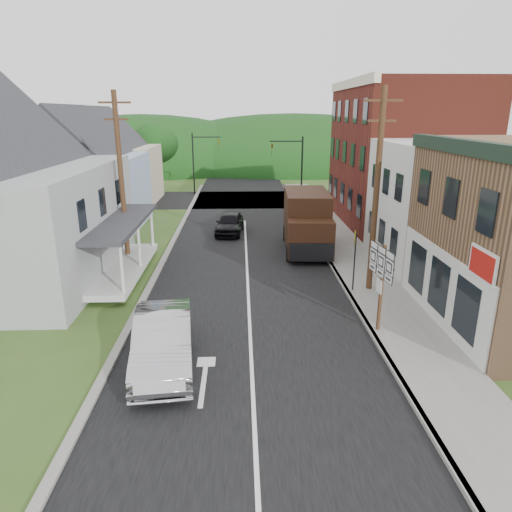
{
  "coord_description": "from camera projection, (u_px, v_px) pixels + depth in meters",
  "views": [
    {
      "loc": [
        -0.31,
        -16.02,
        7.94
      ],
      "look_at": [
        0.32,
        2.13,
        2.2
      ],
      "focal_mm": 32.0,
      "sensor_mm": 36.0,
      "label": 1
    }
  ],
  "objects": [
    {
      "name": "ground",
      "position": [
        250.0,
        327.0,
        17.67
      ],
      "size": [
        120.0,
        120.0,
        0.0
      ],
      "primitive_type": "plane",
      "color": "#2D4719",
      "rests_on": "ground"
    },
    {
      "name": "road",
      "position": [
        246.0,
        251.0,
        27.2
      ],
      "size": [
        9.0,
        90.0,
        0.02
      ],
      "primitive_type": "cube",
      "color": "black",
      "rests_on": "ground"
    },
    {
      "name": "cross_road",
      "position": [
        244.0,
        199.0,
        43.4
      ],
      "size": [
        60.0,
        9.0,
        0.02
      ],
      "primitive_type": "cube",
      "color": "black",
      "rests_on": "ground"
    },
    {
      "name": "sidewalk_right",
      "position": [
        352.0,
        260.0,
        25.47
      ],
      "size": [
        2.8,
        55.0,
        0.15
      ],
      "primitive_type": "cube",
      "color": "slate",
      "rests_on": "ground"
    },
    {
      "name": "curb_right",
      "position": [
        328.0,
        260.0,
        25.42
      ],
      "size": [
        0.2,
        55.0,
        0.15
      ],
      "primitive_type": "cube",
      "color": "slate",
      "rests_on": "ground"
    },
    {
      "name": "curb_left",
      "position": [
        162.0,
        262.0,
        25.13
      ],
      "size": [
        0.3,
        55.0,
        0.12
      ],
      "primitive_type": "cube",
      "color": "slate",
      "rests_on": "ground"
    },
    {
      "name": "storefront_white",
      "position": [
        459.0,
        205.0,
        24.21
      ],
      "size": [
        8.0,
        7.0,
        6.5
      ],
      "primitive_type": "cube",
      "color": "silver",
      "rests_on": "ground"
    },
    {
      "name": "storefront_red",
      "position": [
        402.0,
        155.0,
        32.73
      ],
      "size": [
        8.0,
        12.0,
        10.0
      ],
      "primitive_type": "cube",
      "color": "maroon",
      "rests_on": "ground"
    },
    {
      "name": "house_blue",
      "position": [
        90.0,
        175.0,
        32.4
      ],
      "size": [
        7.14,
        8.16,
        7.28
      ],
      "color": "#97AACE",
      "rests_on": "ground"
    },
    {
      "name": "house_cream",
      "position": [
        116.0,
        162.0,
        40.96
      ],
      "size": [
        7.14,
        8.16,
        7.28
      ],
      "color": "#C1B195",
      "rests_on": "ground"
    },
    {
      "name": "utility_pole_right",
      "position": [
        376.0,
        191.0,
        19.79
      ],
      "size": [
        1.6,
        0.26,
        9.0
      ],
      "color": "#472D19",
      "rests_on": "ground"
    },
    {
      "name": "utility_pole_left",
      "position": [
        121.0,
        178.0,
        23.68
      ],
      "size": [
        1.6,
        0.26,
        9.0
      ],
      "color": "#472D19",
      "rests_on": "ground"
    },
    {
      "name": "traffic_signal_right",
      "position": [
        294.0,
        163.0,
        39.07
      ],
      "size": [
        2.87,
        0.2,
        6.0
      ],
      "color": "black",
      "rests_on": "ground"
    },
    {
      "name": "traffic_signal_left",
      "position": [
        200.0,
        156.0,
        45.46
      ],
      "size": [
        2.87,
        0.2,
        6.0
      ],
      "color": "black",
      "rests_on": "ground"
    },
    {
      "name": "tree_left_d",
      "position": [
        155.0,
        144.0,
        46.4
      ],
      "size": [
        4.8,
        4.8,
        6.94
      ],
      "color": "#382616",
      "rests_on": "ground"
    },
    {
      "name": "forested_ridge",
      "position": [
        242.0,
        166.0,
        70.08
      ],
      "size": [
        90.0,
        30.0,
        16.0
      ],
      "primitive_type": "ellipsoid",
      "color": "black",
      "rests_on": "ground"
    },
    {
      "name": "silver_sedan",
      "position": [
        163.0,
        341.0,
        14.77
      ],
      "size": [
        2.41,
        5.37,
        1.71
      ],
      "primitive_type": "imported",
      "rotation": [
        0.0,
        0.0,
        0.12
      ],
      "color": "#AFAEB3",
      "rests_on": "ground"
    },
    {
      "name": "dark_sedan",
      "position": [
        230.0,
        223.0,
        31.06
      ],
      "size": [
        2.1,
        4.34,
        1.43
      ],
      "primitive_type": "imported",
      "rotation": [
        0.0,
        0.0,
        -0.1
      ],
      "color": "black",
      "rests_on": "ground"
    },
    {
      "name": "delivery_van",
      "position": [
        307.0,
        222.0,
        26.98
      ],
      "size": [
        2.85,
        6.31,
        3.46
      ],
      "rotation": [
        0.0,
        0.0,
        -0.05
      ],
      "color": "black",
      "rests_on": "ground"
    },
    {
      "name": "route_sign_cluster",
      "position": [
        381.0,
        276.0,
        16.49
      ],
      "size": [
        0.33,
        1.87,
        3.29
      ],
      "rotation": [
        0.0,
        0.0,
        0.14
      ],
      "color": "#472D19",
      "rests_on": "sidewalk_right"
    },
    {
      "name": "warning_sign",
      "position": [
        355.0,
        252.0,
        20.39
      ],
      "size": [
        0.24,
        0.77,
        2.87
      ],
      "rotation": [
        0.0,
        0.0,
        -0.27
      ],
      "color": "black",
      "rests_on": "sidewalk_right"
    }
  ]
}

